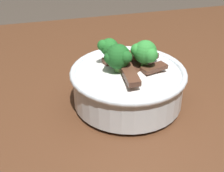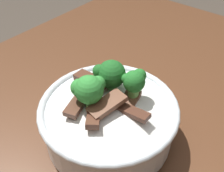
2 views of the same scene
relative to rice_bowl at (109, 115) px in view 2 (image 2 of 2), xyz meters
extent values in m
cube|color=#56331E|center=(0.52, 0.35, -0.49)|extent=(0.08, 0.08, 0.78)
cylinder|color=silver|center=(0.00, 0.00, -0.05)|extent=(0.10, 0.10, 0.01)
cylinder|color=silver|center=(0.00, 0.00, -0.01)|extent=(0.22, 0.22, 0.07)
torus|color=silver|center=(0.00, 0.00, 0.02)|extent=(0.23, 0.23, 0.01)
ellipsoid|color=white|center=(0.00, 0.00, 0.00)|extent=(0.20, 0.20, 0.07)
cube|color=#563323|center=(0.01, 0.05, 0.04)|extent=(0.02, 0.06, 0.02)
cube|color=#4C2B1E|center=(0.00, -0.04, 0.04)|extent=(0.02, 0.07, 0.02)
cube|color=#563323|center=(-0.04, 0.03, 0.04)|extent=(0.05, 0.04, 0.01)
cube|color=brown|center=(-0.02, -0.01, 0.05)|extent=(0.06, 0.04, 0.02)
cube|color=#563323|center=(-0.01, -0.01, 0.03)|extent=(0.07, 0.06, 0.01)
cube|color=brown|center=(0.02, -0.03, 0.03)|extent=(0.06, 0.04, 0.02)
cube|color=#563323|center=(-0.03, 0.00, 0.04)|extent=(0.08, 0.06, 0.02)
cylinder|color=#6BA84C|center=(-0.03, 0.01, 0.04)|extent=(0.01, 0.01, 0.03)
sphere|color=green|center=(-0.03, 0.01, 0.07)|extent=(0.04, 0.04, 0.04)
sphere|color=green|center=(-0.01, 0.01, 0.07)|extent=(0.02, 0.02, 0.02)
sphere|color=green|center=(-0.03, 0.03, 0.07)|extent=(0.03, 0.03, 0.03)
cylinder|color=#6BA84C|center=(0.03, -0.03, 0.04)|extent=(0.02, 0.02, 0.03)
sphere|color=#237028|center=(0.03, -0.03, 0.07)|extent=(0.03, 0.03, 0.03)
sphere|color=#237028|center=(0.04, -0.03, 0.07)|extent=(0.02, 0.02, 0.02)
sphere|color=#237028|center=(0.03, -0.02, 0.07)|extent=(0.02, 0.02, 0.02)
cylinder|color=#5B9947|center=(0.03, 0.01, 0.04)|extent=(0.01, 0.01, 0.02)
sphere|color=#1E6023|center=(0.03, 0.01, 0.06)|extent=(0.05, 0.05, 0.05)
sphere|color=#1E6023|center=(0.04, 0.02, 0.06)|extent=(0.02, 0.02, 0.02)
sphere|color=#1E6023|center=(0.01, 0.03, 0.07)|extent=(0.02, 0.02, 0.02)
camera|label=1|loc=(0.17, 0.53, 0.33)|focal=52.06mm
camera|label=2|loc=(-0.23, -0.20, 0.33)|focal=42.95mm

